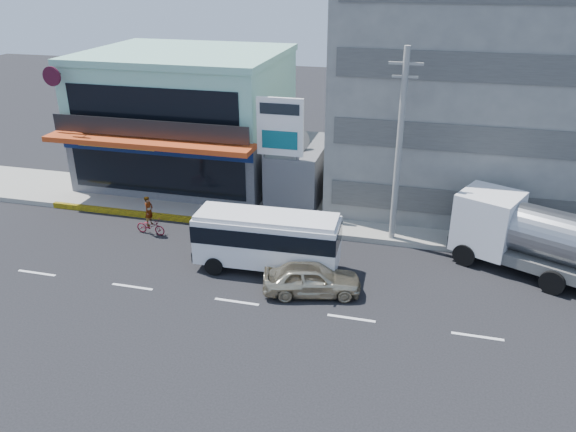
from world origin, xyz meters
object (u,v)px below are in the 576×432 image
object	(u,v)px
utility_pole_near	(399,148)
tanker_truck	(545,240)
satellite_dish	(297,148)
sedan	(312,279)
shop_building	(189,120)
concrete_building	(481,84)
minibus	(267,237)
motorcycle_rider	(150,222)
billboard	(280,134)

from	to	relation	value
utility_pole_near	tanker_truck	distance (m)	7.91
satellite_dish	sedan	bearing A→B (deg)	-72.47
shop_building	satellite_dish	bearing A→B (deg)	-20.21
concrete_building	tanker_truck	bearing A→B (deg)	-72.30
shop_building	satellite_dish	world-z (taller)	shop_building
minibus	motorcycle_rider	world-z (taller)	minibus
concrete_building	minibus	size ratio (longest dim) A/B	2.33
billboard	sedan	distance (m)	9.44
utility_pole_near	concrete_building	bearing A→B (deg)	62.24
satellite_dish	tanker_truck	size ratio (longest dim) A/B	0.17
shop_building	tanker_truck	bearing A→B (deg)	-21.53
concrete_building	sedan	distance (m)	16.45
shop_building	utility_pole_near	size ratio (longest dim) A/B	1.24
satellite_dish	utility_pole_near	xyz separation A→B (m)	(6.00, -3.60, 1.57)
shop_building	minibus	world-z (taller)	shop_building
utility_pole_near	motorcycle_rider	distance (m)	13.62
shop_building	utility_pole_near	world-z (taller)	utility_pole_near
sedan	motorcycle_rider	distance (m)	10.38
tanker_truck	motorcycle_rider	world-z (taller)	tanker_truck
concrete_building	billboard	size ratio (longest dim) A/B	2.32
billboard	utility_pole_near	world-z (taller)	utility_pole_near
motorcycle_rider	tanker_truck	bearing A→B (deg)	1.33
satellite_dish	sedan	size ratio (longest dim) A/B	0.35
minibus	tanker_truck	world-z (taller)	tanker_truck
shop_building	concrete_building	xyz separation A→B (m)	(18.00, 1.05, 3.00)
concrete_building	billboard	xyz separation A→B (m)	(-10.50, -5.80, -2.07)
billboard	tanker_truck	size ratio (longest dim) A/B	0.76
minibus	tanker_truck	size ratio (longest dim) A/B	0.76
shop_building	utility_pole_near	distance (m)	15.50
utility_pole_near	minibus	world-z (taller)	utility_pole_near
satellite_dish	sedan	xyz separation A→B (m)	(3.00, -9.50, -2.84)
concrete_building	utility_pole_near	world-z (taller)	concrete_building
satellite_dish	billboard	distance (m)	2.31
satellite_dish	motorcycle_rider	bearing A→B (deg)	-139.17
shop_building	concrete_building	bearing A→B (deg)	3.35
motorcycle_rider	utility_pole_near	bearing A→B (deg)	9.77
concrete_building	billboard	bearing A→B (deg)	-151.08
billboard	motorcycle_rider	bearing A→B (deg)	-147.25
satellite_dish	billboard	xyz separation A→B (m)	(-0.50, -1.80, 1.35)
tanker_truck	satellite_dish	bearing A→B (deg)	157.67
billboard	sedan	xyz separation A→B (m)	(3.50, -7.70, -4.19)
utility_pole_near	motorcycle_rider	xyz separation A→B (m)	(-12.69, -2.18, -4.43)
concrete_building	utility_pole_near	size ratio (longest dim) A/B	1.60
concrete_building	minibus	xyz separation A→B (m)	(-9.51, -11.89, -5.30)
shop_building	satellite_dish	distance (m)	8.54
minibus	billboard	bearing A→B (deg)	99.21
billboard	motorcycle_rider	size ratio (longest dim) A/B	3.18
utility_pole_near	satellite_dish	bearing A→B (deg)	149.04
satellite_dish	motorcycle_rider	size ratio (longest dim) A/B	0.69
utility_pole_near	sedan	world-z (taller)	utility_pole_near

